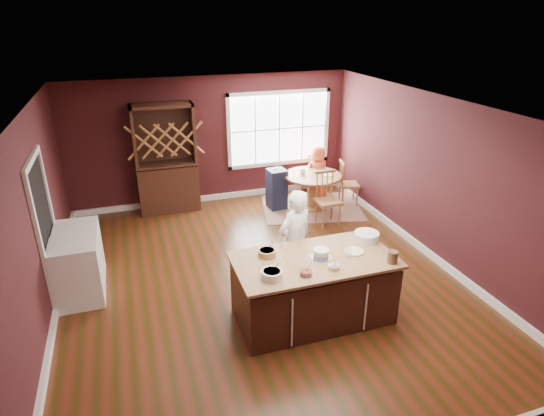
% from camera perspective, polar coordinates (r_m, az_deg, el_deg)
% --- Properties ---
extents(room_shell, '(7.00, 7.00, 7.00)m').
position_cam_1_polar(room_shell, '(6.64, -1.58, 0.94)').
color(room_shell, '#562313').
rests_on(room_shell, ground).
extents(window, '(2.36, 0.10, 1.66)m').
position_cam_1_polar(window, '(10.18, 0.88, 9.93)').
color(window, white).
rests_on(window, room_shell).
extents(doorway, '(0.08, 1.26, 2.13)m').
position_cam_1_polar(doorway, '(7.19, -26.38, -2.66)').
color(doorway, white).
rests_on(doorway, room_shell).
extents(kitchen_island, '(2.13, 1.11, 0.92)m').
position_cam_1_polar(kitchen_island, '(6.26, 5.19, -10.15)').
color(kitchen_island, '#421F12').
rests_on(kitchen_island, ground).
extents(dining_table, '(1.20, 1.20, 0.75)m').
position_cam_1_polar(dining_table, '(9.61, 5.10, 2.97)').
color(dining_table, brown).
rests_on(dining_table, ground).
extents(baker, '(0.69, 0.56, 1.62)m').
position_cam_1_polar(baker, '(6.63, 2.86, -4.28)').
color(baker, white).
rests_on(baker, ground).
extents(layer_cake, '(0.29, 0.29, 0.12)m').
position_cam_1_polar(layer_cake, '(6.01, 6.18, -5.70)').
color(layer_cake, white).
rests_on(layer_cake, kitchen_island).
extents(bowl_blue, '(0.26, 0.26, 0.10)m').
position_cam_1_polar(bowl_blue, '(5.55, -0.02, -8.33)').
color(bowl_blue, white).
rests_on(bowl_blue, kitchen_island).
extents(bowl_yellow, '(0.24, 0.24, 0.09)m').
position_cam_1_polar(bowl_yellow, '(6.02, -0.63, -5.64)').
color(bowl_yellow, '#A9724D').
rests_on(bowl_yellow, kitchen_island).
extents(bowl_pink, '(0.16, 0.16, 0.06)m').
position_cam_1_polar(bowl_pink, '(5.63, 4.27, -8.15)').
color(bowl_pink, white).
rests_on(bowl_pink, kitchen_island).
extents(bowl_olive, '(0.15, 0.15, 0.05)m').
position_cam_1_polar(bowl_olive, '(5.80, 7.75, -7.35)').
color(bowl_olive, beige).
rests_on(bowl_olive, kitchen_island).
extents(drinking_glass, '(0.07, 0.07, 0.13)m').
position_cam_1_polar(drinking_glass, '(6.06, 9.59, -5.55)').
color(drinking_glass, white).
rests_on(drinking_glass, kitchen_island).
extents(dinner_plate, '(0.26, 0.26, 0.02)m').
position_cam_1_polar(dinner_plate, '(6.23, 10.28, -5.37)').
color(dinner_plate, '#FAECB6').
rests_on(dinner_plate, kitchen_island).
extents(white_tub, '(0.35, 0.35, 0.12)m').
position_cam_1_polar(white_tub, '(6.55, 11.79, -3.51)').
color(white_tub, white).
rests_on(white_tub, kitchen_island).
extents(stoneware_crock, '(0.13, 0.13, 0.16)m').
position_cam_1_polar(stoneware_crock, '(6.06, 14.90, -5.96)').
color(stoneware_crock, brown).
rests_on(stoneware_crock, kitchen_island).
extents(rug, '(2.36, 2.01, 0.01)m').
position_cam_1_polar(rug, '(9.81, 4.99, 0.08)').
color(rug, brown).
rests_on(rug, ground).
extents(chair_east, '(0.48, 0.49, 0.98)m').
position_cam_1_polar(chair_east, '(9.95, 9.65, 3.17)').
color(chair_east, '#9D6829').
rests_on(chair_east, ground).
extents(chair_south, '(0.46, 0.44, 1.08)m').
position_cam_1_polar(chair_south, '(8.87, 7.07, 1.12)').
color(chair_south, brown).
rests_on(chair_south, ground).
extents(chair_north, '(0.42, 0.40, 0.99)m').
position_cam_1_polar(chair_north, '(10.46, 5.06, 4.48)').
color(chair_north, '#9B5D33').
rests_on(chair_north, ground).
extents(seated_woman, '(0.65, 0.49, 1.20)m').
position_cam_1_polar(seated_woman, '(10.12, 5.66, 4.43)').
color(seated_woman, '#DE5434').
rests_on(seated_woman, ground).
extents(high_chair, '(0.40, 0.40, 0.90)m').
position_cam_1_polar(high_chair, '(9.60, 0.59, 2.51)').
color(high_chair, black).
rests_on(high_chair, ground).
extents(toddler, '(0.18, 0.14, 0.26)m').
position_cam_1_polar(toddler, '(9.57, 0.19, 4.73)').
color(toddler, '#8CA5BF').
rests_on(toddler, high_chair).
extents(table_plate, '(0.20, 0.20, 0.01)m').
position_cam_1_polar(table_plate, '(9.54, 7.03, 4.14)').
color(table_plate, beige).
rests_on(table_plate, dining_table).
extents(table_cup, '(0.14, 0.14, 0.10)m').
position_cam_1_polar(table_cup, '(9.54, 3.87, 4.55)').
color(table_cup, silver).
rests_on(table_cup, dining_table).
extents(hutch, '(1.22, 0.51, 2.24)m').
position_cam_1_polar(hutch, '(9.54, -13.15, 5.99)').
color(hutch, black).
rests_on(hutch, ground).
extents(washer, '(0.64, 0.62, 0.93)m').
position_cam_1_polar(washer, '(7.11, -23.22, -7.49)').
color(washer, white).
rests_on(washer, ground).
extents(dryer, '(0.63, 0.61, 0.92)m').
position_cam_1_polar(dryer, '(7.67, -22.95, -5.16)').
color(dryer, silver).
rests_on(dryer, ground).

